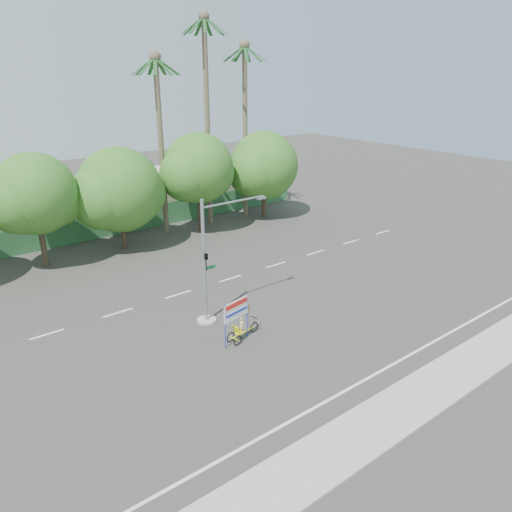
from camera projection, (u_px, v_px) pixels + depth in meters
ground at (287, 335)px, 26.44m from camera, size 120.00×120.00×0.00m
sidewalk_near at (406, 405)px, 20.92m from camera, size 50.00×2.40×0.12m
fence at (117, 223)px, 41.85m from camera, size 38.00×0.08×2.00m
building_right at (174, 190)px, 49.49m from camera, size 14.00×8.00×3.60m
tree_left at (35, 197)px, 33.76m from camera, size 6.66×5.60×8.07m
tree_center at (119, 192)px, 37.44m from camera, size 7.62×6.40×7.85m
tree_right at (198, 171)px, 41.21m from camera, size 6.90×5.80×8.36m
tree_far_right at (264, 168)px, 45.46m from camera, size 7.38×6.20×7.94m
palm_tall at (207, 103)px, 41.62m from camera, size 3.73×3.79×17.45m
palm_mid at (245, 113)px, 44.31m from camera, size 3.73×3.79×15.45m
palm_short at (160, 126)px, 39.59m from camera, size 3.73×3.79×14.45m
traffic_signal at (209, 272)px, 27.05m from camera, size 4.72×1.10×7.00m
trike_billboard at (240, 323)px, 25.63m from camera, size 2.50×0.83×2.49m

